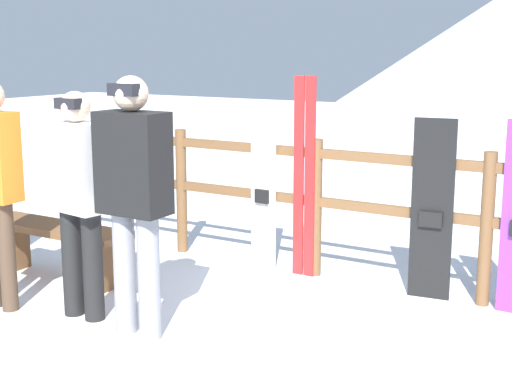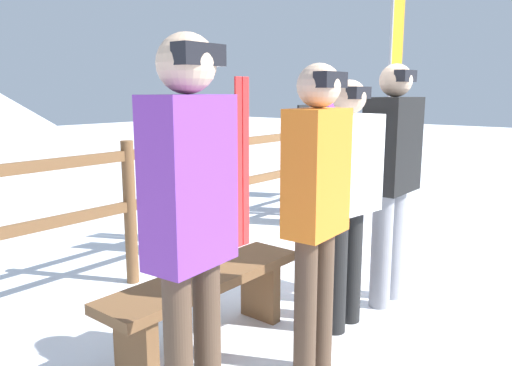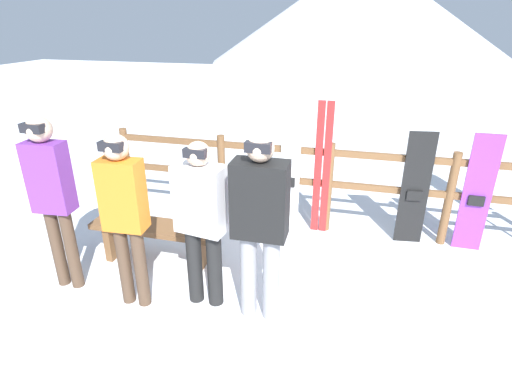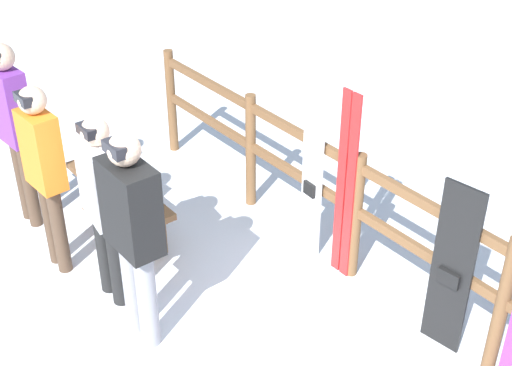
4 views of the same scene
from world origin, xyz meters
name	(u,v)px [view 1 (image 1 of 4)]	position (x,y,z in m)	size (l,w,h in m)	color
ground_plane	(194,348)	(0.00, 0.00, 0.00)	(40.00, 40.00, 0.00)	white
fence	(316,195)	(0.00, 1.77, 0.70)	(5.75, 0.10, 1.18)	brown
bench	(56,239)	(-1.79, 0.54, 0.35)	(1.41, 0.36, 0.48)	brown
person_white	(79,190)	(-1.01, 0.04, 0.94)	(0.48, 0.31, 1.63)	black
person_black	(134,189)	(-0.45, -0.02, 1.01)	(0.47, 0.26, 1.75)	gray
snowboard_white	(263,188)	(-0.48, 1.71, 0.72)	(0.24, 0.06, 1.45)	white
ski_pair_red	(304,178)	(-0.09, 1.71, 0.85)	(0.19, 0.02, 1.70)	red
snowboard_black_stripe	(432,210)	(1.01, 1.71, 0.70)	(0.32, 0.08, 1.41)	black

